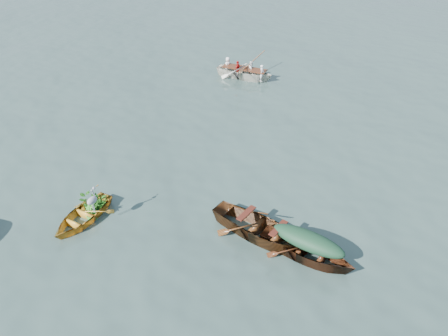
% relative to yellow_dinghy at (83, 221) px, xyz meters
% --- Properties ---
extents(ground, '(140.00, 140.00, 0.00)m').
position_rel_yellow_dinghy_xyz_m(ground, '(3.14, 1.14, 0.00)').
color(ground, '#39504A').
rests_on(ground, ground).
extents(yellow_dinghy, '(1.49, 3.10, 0.81)m').
position_rel_yellow_dinghy_xyz_m(yellow_dinghy, '(0.00, 0.00, 0.00)').
color(yellow_dinghy, orange).
rests_on(yellow_dinghy, ground).
extents(green_tarp_boat, '(4.14, 1.48, 0.93)m').
position_rel_yellow_dinghy_xyz_m(green_tarp_boat, '(6.95, 2.19, 0.00)').
color(green_tarp_boat, '#472A10').
rests_on(green_tarp_boat, ground).
extents(open_wooden_boat, '(4.96, 2.01, 1.15)m').
position_rel_yellow_dinghy_xyz_m(open_wooden_boat, '(5.42, 2.27, 0.00)').
color(open_wooden_boat, '#5A3316').
rests_on(open_wooden_boat, ground).
extents(rowed_boat, '(4.68, 1.76, 1.11)m').
position_rel_yellow_dinghy_xyz_m(rowed_boat, '(-1.26, 13.44, 0.00)').
color(rowed_boat, white).
rests_on(rowed_boat, ground).
extents(green_tarp_cover, '(2.28, 0.81, 0.52)m').
position_rel_yellow_dinghy_xyz_m(green_tarp_cover, '(6.95, 2.19, 0.73)').
color(green_tarp_cover, '#14321F').
rests_on(green_tarp_cover, green_tarp_boat).
extents(thwart_benches, '(2.49, 1.16, 0.04)m').
position_rel_yellow_dinghy_xyz_m(thwart_benches, '(5.42, 2.27, 0.60)').
color(thwart_benches, '#43180F').
rests_on(thwart_benches, open_wooden_boat).
extents(heron, '(0.30, 0.42, 0.92)m').
position_rel_yellow_dinghy_xyz_m(heron, '(0.55, 0.08, 0.86)').
color(heron, '#9C9EA5').
rests_on(heron, yellow_dinghy).
extents(dinghy_weeds, '(0.75, 0.94, 0.60)m').
position_rel_yellow_dinghy_xyz_m(dinghy_weeds, '(-0.01, 0.55, 0.70)').
color(dinghy_weeds, '#22771F').
rests_on(dinghy_weeds, yellow_dinghy).
extents(rowers, '(3.30, 1.50, 0.76)m').
position_rel_yellow_dinghy_xyz_m(rowers, '(-1.26, 13.44, 0.93)').
color(rowers, white).
rests_on(rowers, rowed_boat).
extents(oars, '(0.82, 2.64, 0.06)m').
position_rel_yellow_dinghy_xyz_m(oars, '(-1.26, 13.44, 0.58)').
color(oars, brown).
rests_on(oars, rowed_boat).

